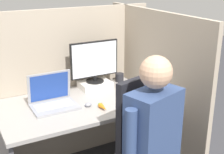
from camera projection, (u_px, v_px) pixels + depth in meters
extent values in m
cube|color=tan|center=(62.00, 87.00, 2.92)|extent=(1.82, 0.04, 1.45)
cube|color=tan|center=(152.00, 91.00, 2.82)|extent=(0.04, 1.43, 1.45)
cube|color=#9E9993|center=(79.00, 104.00, 2.58)|extent=(1.32, 0.77, 0.03)
cube|color=#4C4C51|center=(141.00, 126.00, 2.98)|extent=(0.03, 0.66, 0.70)
cube|color=white|center=(95.00, 85.00, 2.90)|extent=(0.28, 0.20, 0.06)
cylinder|color=black|center=(95.00, 81.00, 2.89)|extent=(0.17, 0.17, 0.01)
cylinder|color=black|center=(95.00, 78.00, 2.88)|extent=(0.04, 0.04, 0.05)
cube|color=black|center=(94.00, 59.00, 2.82)|extent=(0.46, 0.02, 0.33)
cube|color=silver|center=(95.00, 60.00, 2.81)|extent=(0.44, 0.00, 0.31)
cube|color=#99999E|center=(55.00, 107.00, 2.47)|extent=(0.36, 0.25, 0.02)
cube|color=silver|center=(54.00, 105.00, 2.48)|extent=(0.30, 0.14, 0.00)
cube|color=#99999E|center=(49.00, 87.00, 2.52)|extent=(0.36, 0.04, 0.25)
cube|color=#1E3D93|center=(50.00, 87.00, 2.51)|extent=(0.31, 0.03, 0.22)
ellipsoid|color=gray|center=(88.00, 105.00, 2.50)|extent=(0.06, 0.05, 0.03)
cube|color=black|center=(142.00, 91.00, 2.75)|extent=(0.04, 0.13, 0.05)
cone|color=orange|center=(103.00, 108.00, 2.44)|extent=(0.04, 0.10, 0.04)
cylinder|color=green|center=(100.00, 105.00, 2.49)|extent=(0.02, 0.02, 0.02)
cube|color=black|center=(140.00, 119.00, 2.17)|extent=(0.43, 0.17, 0.62)
cube|color=#334775|center=(153.00, 130.00, 1.91)|extent=(0.38, 0.29, 0.51)
sphere|color=#D8A884|center=(156.00, 72.00, 1.79)|extent=(0.20, 0.20, 0.20)
cylinder|color=#334775|center=(131.00, 142.00, 1.77)|extent=(0.07, 0.07, 0.41)
cylinder|color=#334775|center=(173.00, 119.00, 2.05)|extent=(0.07, 0.07, 0.41)
cylinder|color=#232328|center=(119.00, 77.00, 3.05)|extent=(0.08, 0.08, 0.08)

